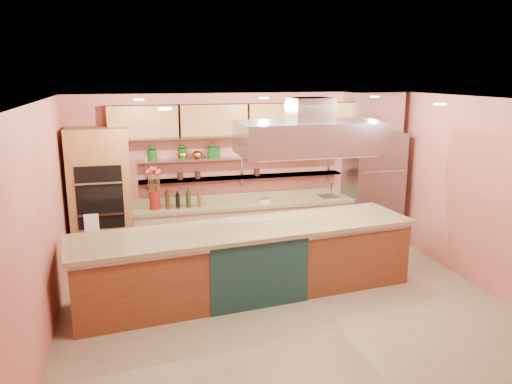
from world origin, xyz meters
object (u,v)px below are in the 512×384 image
object	(u,v)px
flower_vase	(155,200)
copper_kettle	(197,154)
refrigerator	(372,189)
green_canister	(216,152)
kitchen_scale	(264,200)
island	(247,261)

from	to	relation	value
flower_vase	copper_kettle	world-z (taller)	copper_kettle
refrigerator	copper_kettle	size ratio (longest dim) A/B	12.48
refrigerator	green_canister	bearing A→B (deg)	175.43
refrigerator	kitchen_scale	bearing A→B (deg)	179.72
island	kitchen_scale	distance (m)	1.80
kitchen_scale	refrigerator	bearing A→B (deg)	8.12
flower_vase	kitchen_scale	xyz separation A→B (m)	(1.88, 0.00, -0.11)
kitchen_scale	flower_vase	bearing A→B (deg)	-171.61
flower_vase	kitchen_scale	size ratio (longest dim) A/B	1.98
green_canister	island	bearing A→B (deg)	-86.35
green_canister	copper_kettle	bearing A→B (deg)	180.00
flower_vase	island	bearing A→B (deg)	-53.27
kitchen_scale	copper_kettle	distance (m)	1.40
island	green_canister	size ratio (longest dim) A/B	25.55
flower_vase	kitchen_scale	world-z (taller)	flower_vase
refrigerator	copper_kettle	distance (m)	3.29
green_canister	flower_vase	bearing A→B (deg)	-168.42
refrigerator	flower_vase	xyz separation A→B (m)	(-3.95, 0.01, 0.04)
refrigerator	flower_vase	distance (m)	3.95
copper_kettle	flower_vase	bearing A→B (deg)	-163.75
kitchen_scale	copper_kettle	bearing A→B (deg)	177.31
copper_kettle	green_canister	xyz separation A→B (m)	(0.32, 0.00, 0.03)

